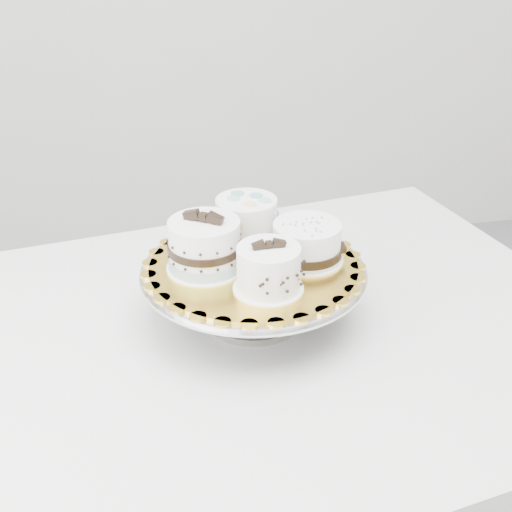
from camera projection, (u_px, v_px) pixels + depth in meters
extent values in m
cube|color=silver|center=(221.00, 344.00, 1.03)|extent=(1.37, 1.03, 0.04)
cube|color=silver|center=(390.00, 335.00, 1.69)|extent=(0.06, 0.06, 0.71)
cylinder|color=gray|center=(254.00, 314.00, 1.06)|extent=(0.17, 0.17, 0.01)
cylinder|color=gray|center=(254.00, 295.00, 1.04)|extent=(0.11, 0.11, 0.09)
cylinder|color=silver|center=(253.00, 269.00, 1.02)|extent=(0.35, 0.35, 0.01)
cylinder|color=silver|center=(253.00, 270.00, 1.02)|extent=(0.36, 0.36, 0.00)
cylinder|color=gold|center=(253.00, 265.00, 1.01)|extent=(0.42, 0.42, 0.00)
cylinder|color=white|center=(268.00, 288.00, 0.95)|extent=(0.11, 0.11, 0.00)
cylinder|color=white|center=(269.00, 268.00, 0.93)|extent=(0.10, 0.10, 0.07)
cylinder|color=white|center=(206.00, 267.00, 1.00)|extent=(0.12, 0.12, 0.00)
cylinder|color=white|center=(205.00, 244.00, 0.98)|extent=(0.15, 0.15, 0.08)
cylinder|color=#99BAC1|center=(205.00, 261.00, 1.00)|extent=(0.11, 0.11, 0.02)
cylinder|color=black|center=(205.00, 246.00, 0.98)|extent=(0.11, 0.11, 0.01)
cylinder|color=white|center=(247.00, 239.00, 1.08)|extent=(0.11, 0.11, 0.00)
cylinder|color=white|center=(246.00, 219.00, 1.07)|extent=(0.12, 0.12, 0.07)
cylinder|color=white|center=(306.00, 258.00, 1.03)|extent=(0.12, 0.12, 0.00)
cylinder|color=white|center=(307.00, 241.00, 1.01)|extent=(0.12, 0.12, 0.06)
cylinder|color=black|center=(306.00, 250.00, 1.02)|extent=(0.11, 0.11, 0.01)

